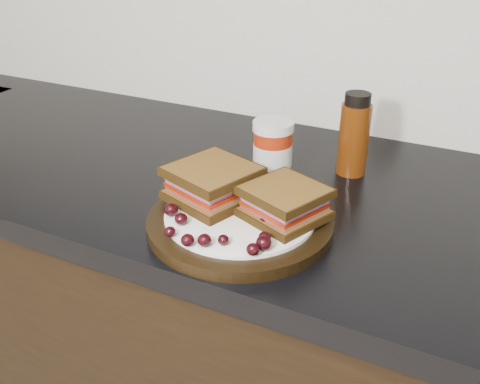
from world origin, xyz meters
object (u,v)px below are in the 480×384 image
object	(u,v)px
sandwich_left	(213,183)
oil_bottle	(354,134)
condiment_jar	(273,150)
plate	(240,222)

from	to	relation	value
sandwich_left	oil_bottle	distance (m)	0.29
condiment_jar	oil_bottle	xyz separation A→B (m)	(0.12, 0.08, 0.02)
sandwich_left	condiment_jar	size ratio (longest dim) A/B	1.14
plate	condiment_jar	bearing A→B (deg)	98.09
plate	sandwich_left	distance (m)	0.08
condiment_jar	oil_bottle	distance (m)	0.15
condiment_jar	oil_bottle	world-z (taller)	oil_bottle
sandwich_left	oil_bottle	xyz separation A→B (m)	(0.15, 0.24, 0.02)
oil_bottle	condiment_jar	bearing A→B (deg)	-145.82
sandwich_left	condiment_jar	world-z (taller)	condiment_jar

